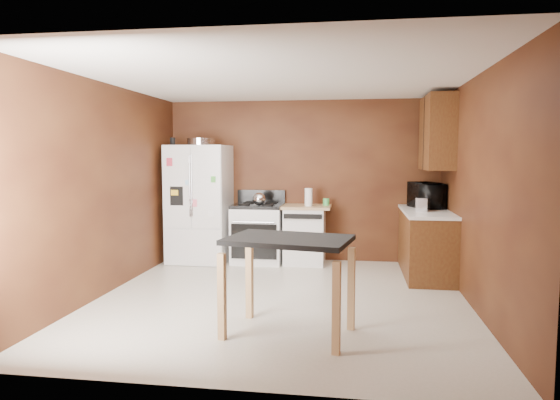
% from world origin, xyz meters
% --- Properties ---
extents(floor, '(4.50, 4.50, 0.00)m').
position_xyz_m(floor, '(0.00, 0.00, 0.00)').
color(floor, beige).
rests_on(floor, ground).
extents(ceiling, '(4.50, 4.50, 0.00)m').
position_xyz_m(ceiling, '(0.00, 0.00, 2.50)').
color(ceiling, white).
rests_on(ceiling, ground).
extents(wall_back, '(4.20, 0.00, 4.20)m').
position_xyz_m(wall_back, '(0.00, 2.25, 1.25)').
color(wall_back, '#5A3117').
rests_on(wall_back, ground).
extents(wall_front, '(4.20, 0.00, 4.20)m').
position_xyz_m(wall_front, '(0.00, -2.25, 1.25)').
color(wall_front, '#5A3117').
rests_on(wall_front, ground).
extents(wall_left, '(0.00, 4.50, 4.50)m').
position_xyz_m(wall_left, '(-2.10, 0.00, 1.25)').
color(wall_left, '#5A3117').
rests_on(wall_left, ground).
extents(wall_right, '(0.00, 4.50, 4.50)m').
position_xyz_m(wall_right, '(2.10, 0.00, 1.25)').
color(wall_right, '#5A3117').
rests_on(wall_right, ground).
extents(roasting_pan, '(0.42, 0.42, 0.11)m').
position_xyz_m(roasting_pan, '(-1.51, 1.87, 1.85)').
color(roasting_pan, silver).
rests_on(roasting_pan, refrigerator).
extents(pen_cup, '(0.08, 0.08, 0.12)m').
position_xyz_m(pen_cup, '(-1.93, 1.77, 1.86)').
color(pen_cup, black).
rests_on(pen_cup, refrigerator).
extents(kettle, '(0.19, 0.19, 0.19)m').
position_xyz_m(kettle, '(-0.59, 1.76, 1.00)').
color(kettle, silver).
rests_on(kettle, gas_range).
extents(paper_towel, '(0.12, 0.12, 0.27)m').
position_xyz_m(paper_towel, '(0.14, 1.87, 1.02)').
color(paper_towel, white).
rests_on(paper_towel, dishwasher).
extents(green_canister, '(0.12, 0.12, 0.11)m').
position_xyz_m(green_canister, '(0.40, 2.01, 0.94)').
color(green_canister, '#46B853').
rests_on(green_canister, dishwasher).
extents(toaster, '(0.22, 0.28, 0.18)m').
position_xyz_m(toaster, '(1.74, 1.35, 0.99)').
color(toaster, silver).
rests_on(toaster, right_cabinets).
extents(microwave, '(0.58, 0.69, 0.33)m').
position_xyz_m(microwave, '(1.84, 1.77, 1.06)').
color(microwave, black).
rests_on(microwave, right_cabinets).
extents(refrigerator, '(0.90, 0.80, 1.80)m').
position_xyz_m(refrigerator, '(-1.55, 1.86, 0.90)').
color(refrigerator, white).
rests_on(refrigerator, ground).
extents(gas_range, '(0.76, 0.68, 1.10)m').
position_xyz_m(gas_range, '(-0.64, 1.92, 0.46)').
color(gas_range, white).
rests_on(gas_range, ground).
extents(dishwasher, '(0.78, 0.63, 0.89)m').
position_xyz_m(dishwasher, '(0.08, 1.95, 0.45)').
color(dishwasher, white).
rests_on(dishwasher, ground).
extents(right_cabinets, '(0.63, 1.58, 2.45)m').
position_xyz_m(right_cabinets, '(1.84, 1.48, 0.91)').
color(right_cabinets, brown).
rests_on(right_cabinets, ground).
extents(island, '(1.21, 0.92, 0.91)m').
position_xyz_m(island, '(0.23, -1.10, 0.76)').
color(island, black).
rests_on(island, ground).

